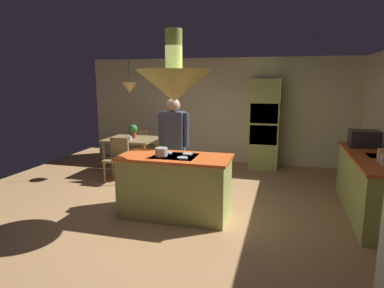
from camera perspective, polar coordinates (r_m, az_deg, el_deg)
The scene contains 16 objects.
ground at distance 5.47m, azimuth -2.16°, elevation -11.07°, with size 8.16×8.16×0.00m, color #AD7F51.
wall_back at distance 8.46m, azimuth 4.83°, elevation 5.61°, with size 6.80×0.10×2.55m, color beige.
kitchen_island at distance 5.13m, azimuth -2.87°, elevation -7.02°, with size 1.66×0.80×0.95m.
counter_run_right at distance 5.81m, azimuth 27.86°, elevation -6.11°, with size 0.73×2.33×0.93m.
oven_tower at distance 7.96m, azimuth 12.08°, elevation 3.30°, with size 0.66×0.62×2.06m.
dining_table at distance 7.60m, azimuth -10.15°, elevation 0.20°, with size 1.06×0.91×0.76m.
person_at_island at distance 5.69m, azimuth -3.13°, elevation 0.31°, with size 0.53×0.23×1.74m.
range_hood at distance 4.88m, azimuth -3.04°, elevation 10.11°, with size 1.10×1.10×1.00m.
pendant_light_over_table at distance 7.48m, azimuth -10.46°, elevation 9.29°, with size 0.32×0.32×0.82m.
chair_facing_island at distance 7.04m, azimuth -12.46°, elevation -2.02°, with size 0.40×0.40×0.87m.
chair_by_back_wall at distance 8.23m, azimuth -8.11°, elevation -0.03°, with size 0.40×0.40×0.87m.
potted_plant_on_table at distance 7.62m, azimuth -9.90°, elevation 2.28°, with size 0.20×0.20×0.30m.
cup_on_table at distance 7.34m, azimuth -10.40°, elevation 0.97°, with size 0.07×0.07×0.09m, color white.
canister_sugar at distance 5.31m, azimuth 29.23°, elevation -1.67°, with size 0.11×0.11×0.18m, color #E0B78C.
microwave_on_counter at distance 6.34m, azimuth 27.01°, elevation 0.81°, with size 0.46×0.36×0.28m, color #232326.
cooking_pot_on_cooktop at distance 4.92m, azimuth -5.17°, elevation -1.32°, with size 0.18×0.18×0.12m, color #B2B2B7.
Camera 1 is at (1.53, -4.84, 2.04)m, focal length 31.70 mm.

